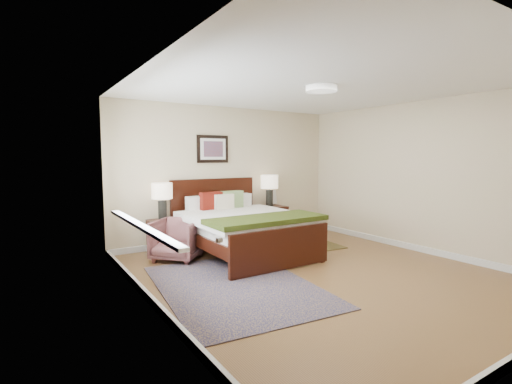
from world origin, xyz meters
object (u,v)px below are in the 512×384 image
Objects in this scene: nightstand_left at (163,227)px; nightstand_right at (270,218)px; bed at (242,222)px; lamp_left at (162,194)px; lamp_right at (269,185)px; armchair at (177,240)px; rug_persian at (236,286)px.

nightstand_left is 0.88× the size of nightstand_right.
bed reaches higher than lamp_left.
lamp_right reaches higher than nightstand_left.
bed is at bearing -38.82° from lamp_left.
rug_persian is at bearing -38.24° from armchair.
nightstand_right is 0.66m from lamp_right.
lamp_left is (-1.03, 0.83, 0.43)m from bed.
bed is 3.53× the size of lamp_left.
bed is 4.01× the size of nightstand_left.
lamp_right is 2.32m from armchair.
lamp_left is 0.87m from armchair.
armchair is (0.03, -0.56, -0.10)m from nightstand_left.
lamp_right reaches higher than rug_persian.
armchair is (0.03, -0.58, -0.65)m from lamp_left.
nightstand_right is at bearing 60.19° from armchair.
lamp_left is (-2.15, 0.01, 0.59)m from nightstand_right.
bed is 1.59m from rug_persian.
bed is 0.87× the size of rug_persian.
lamp_left is (0.00, 0.02, 0.55)m from nightstand_left.
armchair is 1.54m from rug_persian.
armchair is at bearing -87.18° from nightstand_left.
lamp_left is at bearing 141.18° from bed.
lamp_left reaches higher than nightstand_left.
lamp_left is at bearing 101.53° from rug_persian.
nightstand_left reaches higher than rug_persian.
rug_persian is at bearing -84.57° from lamp_left.
lamp_right is at bearing 60.56° from armchair.
lamp_right is 3.04m from rug_persian.
bed is 3.53× the size of lamp_right.
lamp_left reaches higher than nightstand_right.
nightstand_right is at bearing 52.69° from rug_persian.
lamp_left reaches higher than rug_persian.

